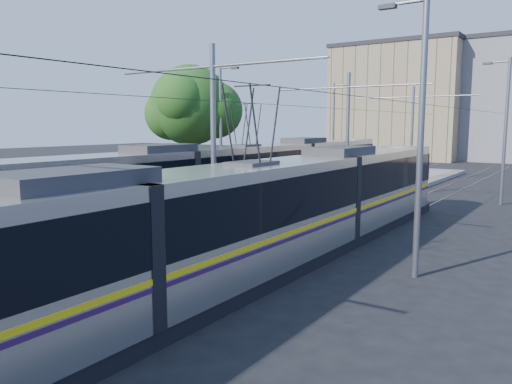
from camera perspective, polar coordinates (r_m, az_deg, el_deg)
The scene contains 12 objects.
ground at distance 13.90m, azimuth -26.37°, elevation -11.70°, with size 160.00×160.00×0.00m, color black.
platform at distance 26.37m, azimuth 7.59°, elevation -1.69°, with size 4.00×50.00×0.30m, color gray.
tactile_strip_left at distance 27.01m, azimuth 4.85°, elevation -1.09°, with size 0.70×50.00×0.01m, color gray.
tactile_strip_right at distance 25.74m, azimuth 10.49°, elevation -1.64°, with size 0.70×50.00×0.01m, color gray.
rails at distance 26.39m, azimuth 7.59°, elevation -1.98°, with size 8.71×70.00×0.03m.
tram_left at distance 26.44m, azimuth -1.13°, elevation 1.80°, with size 2.43×31.66×5.50m.
tram_right at distance 14.28m, azimuth -0.47°, elevation -2.67°, with size 2.43×29.47×5.50m.
catenary at distance 23.50m, azimuth 4.65°, elevation 7.92°, with size 9.20×70.00×7.00m.
street_lamps at distance 29.66m, azimuth 11.22°, elevation 7.09°, with size 15.18×38.22×8.00m.
shelter at distance 21.35m, azimuth 3.74°, elevation -0.52°, with size 0.66×0.98×2.05m.
tree at distance 32.63m, azimuth -6.79°, elevation 9.65°, with size 5.66×5.23×8.22m.
building_left at distance 69.79m, azimuth 16.30°, elevation 9.85°, with size 16.32×12.24×14.77m.
Camera 1 is at (11.57, -6.31, 4.43)m, focal length 35.00 mm.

